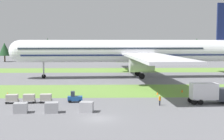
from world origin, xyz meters
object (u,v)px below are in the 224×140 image
object	(u,v)px
uld_container_1	(87,107)
cargo_dolly_lead	(46,98)
uld_container_2	(52,107)
catering_truck	(209,92)
taxiway_marker_1	(157,93)
taxiway_marker_0	(210,91)
taxiway_marker_3	(8,94)
baggage_tug	(75,98)
airliner	(133,51)
uld_container_0	(21,108)
taxiway_marker_2	(182,91)
cargo_dolly_third	(12,98)
cargo_dolly_second	(29,98)
ground_crew_marshaller	(160,100)

from	to	relation	value
uld_container_1	cargo_dolly_lead	bearing A→B (deg)	135.49
uld_container_1	uld_container_2	size ratio (longest dim) A/B	1.00
catering_truck	taxiway_marker_1	xyz separation A→B (m)	(-7.32, 9.41, -1.69)
catering_truck	uld_container_1	size ratio (longest dim) A/B	3.52
taxiway_marker_0	taxiway_marker_3	size ratio (longest dim) A/B	0.73
baggage_tug	cargo_dolly_lead	world-z (taller)	baggage_tug
airliner	uld_container_0	xyz separation A→B (m)	(-21.21, -45.29, -7.13)
uld_container_0	taxiway_marker_2	bearing A→B (deg)	32.09
airliner	uld_container_1	xyz separation A→B (m)	(-11.23, -44.98, -7.11)
baggage_tug	cargo_dolly_third	distance (m)	10.83
baggage_tug	cargo_dolly_lead	size ratio (longest dim) A/B	1.17
baggage_tug	cargo_dolly_third	world-z (taller)	baggage_tug
catering_truck	taxiway_marker_3	world-z (taller)	catering_truck
uld_container_1	baggage_tug	bearing A→B (deg)	108.11
uld_container_2	taxiway_marker_1	bearing A→B (deg)	39.71
taxiway_marker_2	baggage_tug	bearing A→B (deg)	-154.65
cargo_dolly_second	baggage_tug	bearing A→B (deg)	90.00
taxiway_marker_1	cargo_dolly_third	bearing A→B (deg)	-162.99
cargo_dolly_second	cargo_dolly_third	xyz separation A→B (m)	(-2.89, -0.17, 0.00)
catering_truck	taxiway_marker_3	bearing A→B (deg)	-105.99
ground_crew_marshaller	taxiway_marker_0	distance (m)	19.21
airliner	uld_container_2	distance (m)	48.78
cargo_dolly_second	uld_container_0	world-z (taller)	cargo_dolly_second
ground_crew_marshaller	uld_container_1	distance (m)	12.93
cargo_dolly_second	uld_container_0	bearing A→B (deg)	0.10
cargo_dolly_lead	cargo_dolly_third	xyz separation A→B (m)	(-5.79, -0.34, 0.00)
baggage_tug	cargo_dolly_lead	distance (m)	5.03
cargo_dolly_third	uld_container_0	distance (m)	8.10
uld_container_1	taxiway_marker_3	bearing A→B (deg)	137.71
baggage_tug	cargo_dolly_lead	bearing A→B (deg)	-90.00
uld_container_0	taxiway_marker_1	xyz separation A→B (m)	(23.51, 15.59, -0.49)
cargo_dolly_third	catering_truck	world-z (taller)	catering_truck
baggage_tug	ground_crew_marshaller	bearing A→B (deg)	74.63
baggage_tug	taxiway_marker_3	bearing A→B (deg)	-120.93
cargo_dolly_lead	taxiway_marker_0	world-z (taller)	cargo_dolly_lead
ground_crew_marshaller	taxiway_marker_2	size ratio (longest dim) A/B	2.49
taxiway_marker_0	taxiway_marker_1	bearing A→B (deg)	-165.17
cargo_dolly_lead	catering_truck	bearing A→B (deg)	83.54
catering_truck	taxiway_marker_2	distance (m)	12.35
taxiway_marker_3	taxiway_marker_0	bearing A→B (deg)	4.69
ground_crew_marshaller	uld_container_2	size ratio (longest dim) A/B	0.87
taxiway_marker_1	taxiway_marker_2	size ratio (longest dim) A/B	0.77
uld_container_0	baggage_tug	bearing A→B (deg)	47.06
uld_container_2	taxiway_marker_2	size ratio (longest dim) A/B	2.87
cargo_dolly_lead	uld_container_2	size ratio (longest dim) A/B	1.14
airliner	cargo_dolly_lead	size ratio (longest dim) A/B	38.09
catering_truck	taxiway_marker_2	world-z (taller)	catering_truck
uld_container_2	taxiway_marker_3	xyz separation A→B (m)	(-11.18, 15.35, -0.47)
cargo_dolly_lead	airliner	bearing A→B (deg)	150.09
cargo_dolly_lead	taxiway_marker_0	size ratio (longest dim) A/B	4.86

